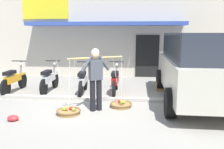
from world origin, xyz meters
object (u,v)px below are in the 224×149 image
at_px(fruit_vendor, 96,75).
at_px(motorcycle_third_in_row, 83,81).
at_px(fruit_basket_left_side, 69,111).
at_px(motorcycle_second_in_row, 49,79).
at_px(parked_truck, 198,66).
at_px(motorcycle_end_of_row, 115,81).
at_px(fruit_basket_right_side, 121,104).
at_px(plastic_litter_bag, 13,118).
at_px(motorcycle_nearest_shop, 14,80).
at_px(wooden_crate, 162,86).

height_order(fruit_vendor, motorcycle_third_in_row, fruit_vendor).
bearing_deg(fruit_vendor, fruit_basket_left_side, -151.61).
bearing_deg(motorcycle_second_in_row, parked_truck, -9.63).
distance_m(fruit_basket_left_side, motorcycle_second_in_row, 2.63).
xyz_separation_m(motorcycle_third_in_row, parked_truck, (3.64, -0.65, 0.68)).
bearing_deg(motorcycle_end_of_row, fruit_basket_right_side, -79.35).
relative_size(motorcycle_second_in_row, plastic_litter_bag, 6.50).
xyz_separation_m(motorcycle_third_in_row, motorcycle_end_of_row, (1.11, 0.15, 0.00)).
xyz_separation_m(parked_truck, plastic_litter_bag, (-4.81, -2.00, -1.06)).
relative_size(fruit_basket_right_side, plastic_litter_bag, 5.18).
bearing_deg(fruit_basket_right_side, motorcycle_nearest_shop, 160.99).
bearing_deg(parked_truck, motorcycle_third_in_row, 169.92).
bearing_deg(motorcycle_end_of_row, parked_truck, -17.48).
xyz_separation_m(motorcycle_third_in_row, wooden_crate, (2.79, 0.80, -0.29)).
bearing_deg(fruit_vendor, motorcycle_second_in_row, 136.54).
bearing_deg(parked_truck, motorcycle_end_of_row, 162.52).
xyz_separation_m(fruit_vendor, wooden_crate, (2.07, 2.50, -0.82)).
relative_size(motorcycle_nearest_shop, wooden_crate, 4.14).
distance_m(motorcycle_nearest_shop, motorcycle_third_in_row, 2.51).
bearing_deg(parked_truck, fruit_basket_left_side, -158.56).
bearing_deg(fruit_basket_right_side, parked_truck, 17.01).
bearing_deg(fruit_basket_left_side, fruit_vendor, 28.39).
bearing_deg(plastic_litter_bag, parked_truck, 22.58).
height_order(fruit_vendor, fruit_basket_right_side, fruit_vendor).
bearing_deg(parked_truck, fruit_vendor, -160.25).
height_order(motorcycle_end_of_row, plastic_litter_bag, motorcycle_end_of_row).
bearing_deg(fruit_basket_left_side, motorcycle_second_in_row, 120.51).
bearing_deg(wooden_crate, fruit_vendor, -129.69).
bearing_deg(fruit_basket_right_side, motorcycle_end_of_row, 100.65).
distance_m(motorcycle_nearest_shop, wooden_crate, 5.37).
xyz_separation_m(fruit_basket_right_side, wooden_crate, (1.40, 2.14, 0.08)).
bearing_deg(motorcycle_nearest_shop, motorcycle_second_in_row, 8.35).
relative_size(fruit_vendor, motorcycle_second_in_row, 0.93).
distance_m(motorcycle_third_in_row, plastic_litter_bag, 2.92).
height_order(motorcycle_third_in_row, parked_truck, parked_truck).
xyz_separation_m(motorcycle_second_in_row, wooden_crate, (4.06, 0.61, -0.29)).
distance_m(motorcycle_end_of_row, wooden_crate, 1.83).
distance_m(fruit_basket_left_side, fruit_basket_right_side, 1.52).
bearing_deg(fruit_basket_right_side, motorcycle_second_in_row, 150.18).
xyz_separation_m(motorcycle_second_in_row, parked_truck, (4.91, -0.83, 0.68)).
height_order(motorcycle_end_of_row, wooden_crate, motorcycle_end_of_row).
relative_size(motorcycle_second_in_row, parked_truck, 0.38).
xyz_separation_m(fruit_basket_left_side, motorcycle_third_in_row, (-0.05, 2.06, 0.38)).
distance_m(fruit_basket_right_side, parked_truck, 2.58).
xyz_separation_m(motorcycle_nearest_shop, wooden_crate, (5.30, 0.80, -0.29)).
xyz_separation_m(fruit_vendor, parked_truck, (2.93, 1.05, 0.15)).
bearing_deg(parked_truck, fruit_basket_right_side, -162.99).
bearing_deg(motorcycle_end_of_row, fruit_vendor, -101.92).
bearing_deg(motorcycle_nearest_shop, wooden_crate, 8.54).
height_order(fruit_basket_left_side, plastic_litter_bag, fruit_basket_left_side).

